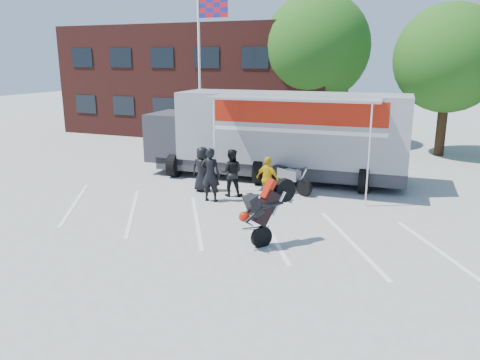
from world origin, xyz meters
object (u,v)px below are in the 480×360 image
Objects in this scene: spectator_leather_a at (202,169)px; spectator_leather_b at (211,175)px; stunt_bike_rider at (280,242)px; spectator_leather_c at (231,173)px; tree_mid at (449,59)px; transporter_truck at (278,179)px; spectator_hivis at (268,179)px; tree_left at (316,47)px; flagpole at (204,56)px; parked_motorcycle at (289,192)px.

spectator_leather_b is at bearing 123.50° from spectator_leather_a.
spectator_leather_c is at bearing 166.70° from stunt_bike_rider.
transporter_truck is (-6.39, -7.96, -4.94)m from tree_mid.
spectator_leather_b is at bearing -122.71° from tree_mid.
spectator_leather_b is 2.03m from spectator_hivis.
spectator_leather_b is 0.99m from spectator_leather_c.
tree_mid is 16.10m from stunt_bike_rider.
stunt_bike_rider is at bearing 130.99° from spectator_hivis.
tree_left is 1.13× the size of tree_mid.
stunt_bike_rider is at bearing -54.20° from flagpole.
tree_left is 12.87m from spectator_leather_a.
tree_left reaches higher than spectator_hivis.
spectator_leather_a is at bearing -24.75° from spectator_leather_c.
spectator_leather_c is at bearing 167.09° from spectator_leather_a.
flagpole is 8.37m from spectator_leather_c.
spectator_leather_a reaches higher than parked_motorcycle.
spectator_leather_a is (-3.13, -1.13, 0.86)m from parked_motorcycle.
spectator_leather_a is 1.07× the size of spectator_hivis.
spectator_hivis reaches higher than parked_motorcycle.
tree_left is 0.76× the size of transporter_truck.
transporter_truck is 5.21× the size of parked_motorcycle.
parked_motorcycle is 1.26× the size of spectator_leather_a.
tree_mid is at bearing -1.58° from parked_motorcycle.
transporter_truck is at bearing -86.09° from tree_left.
spectator_leather_a is (2.72, -5.88, -4.19)m from flagpole.
flagpole reaches higher than transporter_truck.
tree_mid is at bearing -100.24° from spectator_hivis.
parked_motorcycle is 1.70m from spectator_hivis.
parked_motorcycle is at bearing -81.47° from tree_left.
tree_left reaches higher than parked_motorcycle.
flagpole is 3.68× the size of parked_motorcycle.
tree_mid is 0.68× the size of transporter_truck.
stunt_bike_rider is at bearing 133.16° from spectator_leather_a.
stunt_bike_rider is at bearing 112.71° from spectator_leather_c.
spectator_hivis is (2.72, -0.30, -0.06)m from spectator_leather_a.
spectator_leather_a is at bearing -65.16° from flagpole.
parked_motorcycle is at bearing -165.10° from spectator_leather_a.
stunt_bike_rider is 4.52m from spectator_leather_b.
transporter_truck reaches higher than spectator_leather_c.
transporter_truck is at bearing -128.73° from tree_mid.
tree_left is 12.21m from parked_motorcycle.
flagpole is at bearing 162.94° from stunt_bike_rider.
stunt_bike_rider is at bearing -75.19° from transporter_truck.
transporter_truck is at bearing 56.60° from parked_motorcycle.
transporter_truck is 4.30m from spectator_leather_b.
spectator_leather_a is 2.74m from spectator_hivis.
spectator_leather_b is (-3.44, 2.77, 0.97)m from stunt_bike_rider.
stunt_bike_rider is 3.95m from spectator_hivis.
parked_motorcycle is 5.10m from stunt_bike_rider.
flagpole is 9.27m from spectator_hivis.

